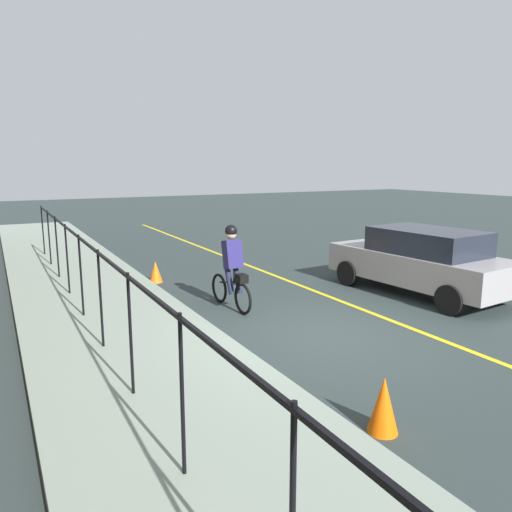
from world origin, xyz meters
The scene contains 8 objects.
ground_plane centered at (0.00, 0.00, 0.00)m, with size 80.00×80.00×0.00m, color #2C3736.
lane_line_centre centered at (0.00, -1.60, 0.00)m, with size 36.00×0.12×0.01m, color yellow.
sidewalk centered at (0.00, 3.40, 0.07)m, with size 40.00×3.20×0.15m, color gray.
iron_fence centered at (1.00, 3.80, 1.34)m, with size 18.91×0.04×1.60m.
cyclist_lead centered at (2.31, 0.83, 0.91)m, with size 1.71×0.38×1.83m.
patrol_sedan centered at (1.29, -3.67, 0.82)m, with size 4.53×2.20×1.58m.
traffic_cone_near centered at (-2.94, 1.43, 0.34)m, with size 0.36×0.36×0.68m, color #F65F08.
traffic_cone_far centered at (5.46, 1.56, 0.28)m, with size 0.36×0.36×0.56m, color orange.
Camera 1 is at (-6.78, 5.20, 3.06)m, focal length 34.08 mm.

